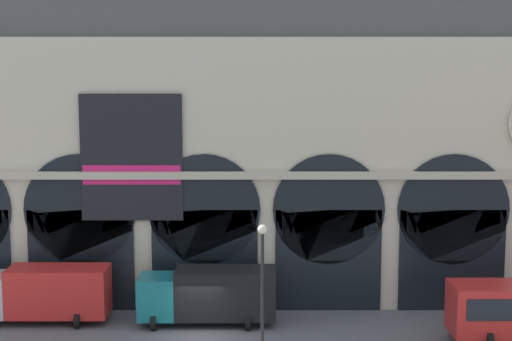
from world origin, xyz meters
TOP-DOWN VIEW (x-y plane):
  - ground_plane at (0.00, 0.00)m, footprint 200.00×200.00m
  - station_building at (0.02, 7.16)m, footprint 44.54×4.74m
  - box_truck_midwest at (-8.88, 2.80)m, footprint 7.50×2.91m
  - box_truck_center at (0.40, 2.46)m, footprint 7.50×2.91m
  - street_lamp_quayside at (3.27, -3.92)m, footprint 0.44×0.44m

SIDE VIEW (x-z plane):
  - ground_plane at x=0.00m, z-range 0.00..0.00m
  - box_truck_midwest at x=-8.88m, z-range 0.14..3.26m
  - box_truck_center at x=0.40m, z-range 0.14..3.26m
  - street_lamp_quayside at x=3.27m, z-range 0.96..7.86m
  - station_building at x=0.02m, z-range -0.30..18.78m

